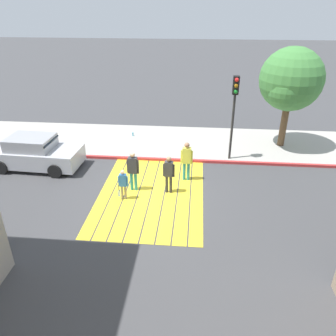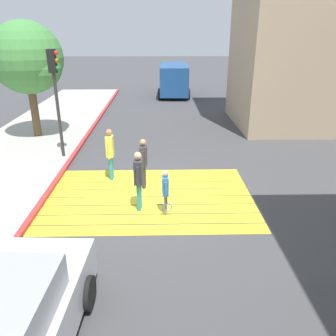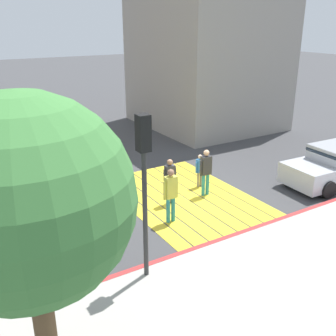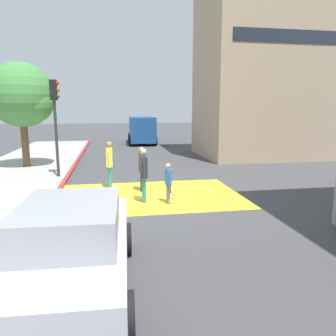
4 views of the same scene
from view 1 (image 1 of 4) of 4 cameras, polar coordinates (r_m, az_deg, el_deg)
ground_plane at (r=14.04m, az=-2.91°, el=-4.49°), size 120.00×120.00×0.00m
crosswalk_stripes at (r=14.04m, az=-2.91°, el=-4.47°), size 6.40×4.35×0.01m
sidewalk_west at (r=18.98m, az=-0.61°, el=4.53°), size 4.80×40.00×0.12m
curb_painted at (r=16.84m, az=-1.41°, el=1.48°), size 0.16×40.00×0.13m
car_parked_near_curb at (r=17.15m, az=-21.89°, el=2.36°), size 2.14×4.38×1.57m
traffic_light_corner at (r=16.09m, az=11.35°, el=11.05°), size 0.39×0.28×4.24m
street_tree at (r=18.31m, az=20.30°, el=13.78°), size 3.20×3.20×5.32m
water_bottle at (r=19.72m, az=-6.05°, el=5.81°), size 0.07×0.07×0.22m
pedestrian_adult_lead at (r=13.90m, az=-6.04°, el=-0.09°), size 0.25×0.52×1.78m
pedestrian_adult_trailing at (r=14.63m, az=3.22°, el=1.61°), size 0.24×0.53×1.82m
pedestrian_adult_side at (r=13.67m, az=0.14°, el=-0.71°), size 0.24×0.49×1.67m
pedestrian_child_with_racket at (r=13.44m, az=-7.76°, el=-2.58°), size 0.28×0.40×1.33m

